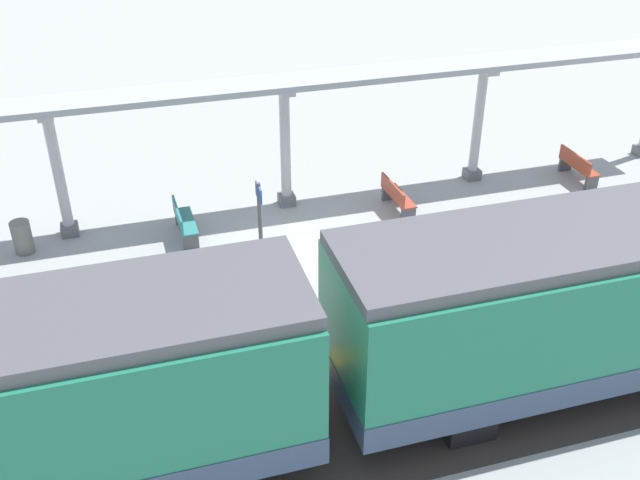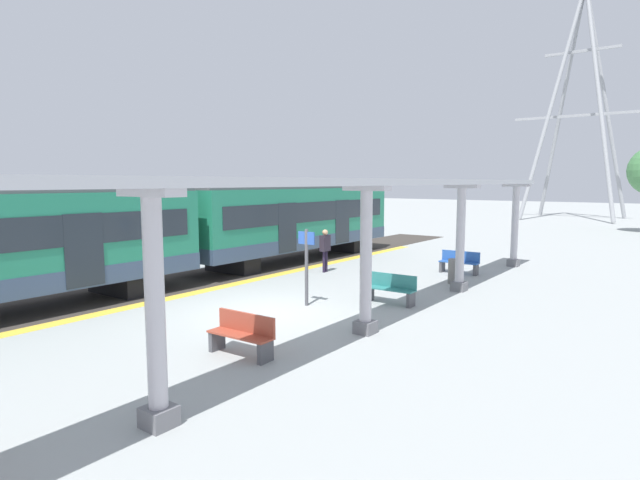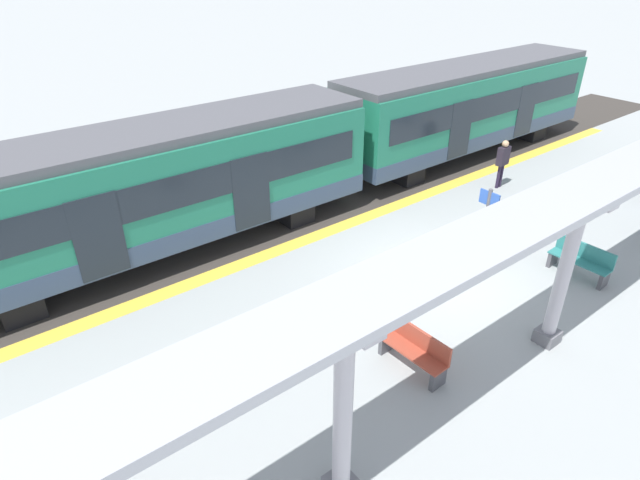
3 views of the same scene
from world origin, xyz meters
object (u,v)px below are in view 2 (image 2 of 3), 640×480
object	(u,v)px
canopy_pillar_fifth	(515,225)
trash_bin	(455,271)
canopy_pillar_fourth	(460,237)
platform_info_sign	(307,260)
train_far_carriage	(294,220)
canopy_pillar_second	(155,309)
canopy_pillar_third	(366,259)
passenger_waiting_near_edge	(325,246)
bench_extra_slot	(391,288)
bench_mid_platform	(243,334)
bench_far_end	(460,262)

from	to	relation	value
canopy_pillar_fifth	trash_bin	distance (m)	5.19
canopy_pillar_fourth	platform_info_sign	size ratio (longest dim) A/B	1.57
train_far_carriage	canopy_pillar_second	distance (m)	15.96
canopy_pillar_second	canopy_pillar_fourth	world-z (taller)	same
canopy_pillar_third	canopy_pillar_fifth	distance (m)	11.92
canopy_pillar_second	canopy_pillar_third	size ratio (longest dim) A/B	1.00
canopy_pillar_second	trash_bin	bearing A→B (deg)	92.61
passenger_waiting_near_edge	canopy_pillar_fourth	bearing A→B (deg)	-2.48
canopy_pillar_third	passenger_waiting_near_edge	xyz separation A→B (m)	(-5.56, 6.08, -0.70)
canopy_pillar_second	canopy_pillar_fourth	xyz separation A→B (m)	(0.00, 11.57, 0.00)
train_far_carriage	canopy_pillar_second	world-z (taller)	train_far_carriage
trash_bin	platform_info_sign	world-z (taller)	platform_info_sign
train_far_carriage	bench_extra_slot	world-z (taller)	train_far_carriage
canopy_pillar_fifth	bench_extra_slot	xyz separation A→B (m)	(-0.95, -8.93, -1.31)
canopy_pillar_second	canopy_pillar_fourth	distance (m)	11.57
passenger_waiting_near_edge	bench_extra_slot	bearing A→B (deg)	-33.86
canopy_pillar_fourth	passenger_waiting_near_edge	size ratio (longest dim) A/B	2.05
canopy_pillar_fourth	trash_bin	world-z (taller)	canopy_pillar_fourth
bench_extra_slot	trash_bin	xyz separation A→B (m)	(0.38, 3.94, -0.01)
bench_mid_platform	canopy_pillar_fifth	bearing A→B (deg)	85.23
canopy_pillar_fourth	bench_far_end	world-z (taller)	canopy_pillar_fourth
bench_mid_platform	bench_far_end	bearing A→B (deg)	89.85
canopy_pillar_fourth	bench_far_end	bearing A→B (deg)	111.07
train_far_carriage	canopy_pillar_fifth	distance (m)	9.48
canopy_pillar_fourth	bench_extra_slot	world-z (taller)	canopy_pillar_fourth
canopy_pillar_second	passenger_waiting_near_edge	distance (m)	13.07
canopy_pillar_second	trash_bin	xyz separation A→B (m)	(-0.58, 12.66, -1.32)
canopy_pillar_third	passenger_waiting_near_edge	size ratio (longest dim) A/B	2.05
train_far_carriage	canopy_pillar_fourth	world-z (taller)	train_far_carriage
bench_extra_slot	canopy_pillar_fourth	bearing A→B (deg)	71.53
canopy_pillar_fifth	bench_mid_platform	xyz separation A→B (m)	(-1.23, -14.71, -1.31)
train_far_carriage	bench_mid_platform	distance (m)	12.91
canopy_pillar_second	canopy_pillar_fifth	distance (m)	17.64
canopy_pillar_second	bench_far_end	size ratio (longest dim) A/B	2.29
bench_extra_slot	trash_bin	bearing A→B (deg)	84.56
bench_mid_platform	trash_bin	distance (m)	9.75
trash_bin	passenger_waiting_near_edge	world-z (taller)	passenger_waiting_near_edge
canopy_pillar_third	trash_bin	xyz separation A→B (m)	(-0.58, 6.93, -1.32)
bench_extra_slot	bench_mid_platform	bearing A→B (deg)	-92.74
canopy_pillar_fourth	bench_far_end	size ratio (longest dim) A/B	2.29
train_far_carriage	canopy_pillar_second	bearing A→B (deg)	-57.71
canopy_pillar_second	trash_bin	world-z (taller)	canopy_pillar_second
bench_far_end	trash_bin	distance (m)	2.11
canopy_pillar_third	platform_info_sign	distance (m)	3.12
train_far_carriage	passenger_waiting_near_edge	xyz separation A→B (m)	(2.97, -1.69, -0.77)
train_far_carriage	canopy_pillar_second	xyz separation A→B (m)	(8.53, -13.49, -0.08)
canopy_pillar_fourth	trash_bin	distance (m)	1.81
bench_extra_slot	passenger_waiting_near_edge	size ratio (longest dim) A/B	0.90
canopy_pillar_fourth	bench_extra_slot	distance (m)	3.28
train_far_carriage	canopy_pillar_fourth	xyz separation A→B (m)	(8.53, -1.93, -0.08)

